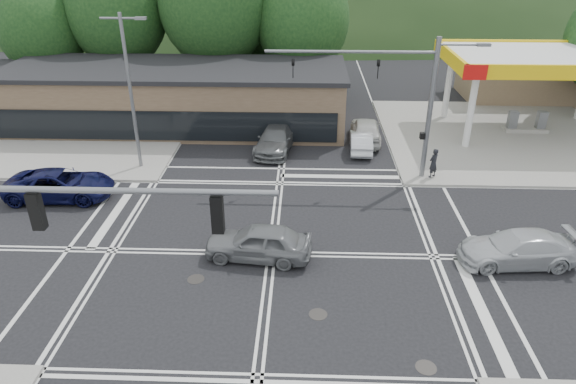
{
  "coord_description": "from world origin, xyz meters",
  "views": [
    {
      "loc": [
        1.42,
        -19.05,
        12.74
      ],
      "look_at": [
        0.61,
        3.33,
        1.4
      ],
      "focal_mm": 32.0,
      "sensor_mm": 36.0,
      "label": 1
    }
  ],
  "objects_px": {
    "car_northbound": "(276,139)",
    "car_queue_a": "(361,141)",
    "car_silver_east": "(518,248)",
    "pedestrian": "(433,163)",
    "car_queue_b": "(366,130)",
    "car_blue_west": "(60,185)",
    "car_grey_center": "(258,242)"
  },
  "relations": [
    {
      "from": "car_silver_east",
      "to": "car_queue_a",
      "type": "distance_m",
      "value": 13.76
    },
    {
      "from": "car_blue_west",
      "to": "car_northbound",
      "type": "bearing_deg",
      "value": -59.84
    },
    {
      "from": "car_grey_center",
      "to": "car_northbound",
      "type": "xyz_separation_m",
      "value": [
        0.05,
        12.48,
        -0.01
      ]
    },
    {
      "from": "car_queue_a",
      "to": "car_blue_west",
      "type": "bearing_deg",
      "value": 26.55
    },
    {
      "from": "car_silver_east",
      "to": "car_queue_b",
      "type": "distance_m",
      "value": 15.17
    },
    {
      "from": "car_queue_b",
      "to": "car_northbound",
      "type": "xyz_separation_m",
      "value": [
        -6.0,
        -1.82,
        -0.05
      ]
    },
    {
      "from": "car_queue_a",
      "to": "car_queue_b",
      "type": "xyz_separation_m",
      "value": [
        0.46,
        1.69,
        0.18
      ]
    },
    {
      "from": "car_queue_a",
      "to": "car_northbound",
      "type": "distance_m",
      "value": 5.54
    },
    {
      "from": "car_queue_a",
      "to": "pedestrian",
      "type": "height_order",
      "value": "pedestrian"
    },
    {
      "from": "car_queue_b",
      "to": "pedestrian",
      "type": "xyz_separation_m",
      "value": [
        3.25,
        -5.94,
        0.19
      ]
    },
    {
      "from": "car_queue_a",
      "to": "car_queue_b",
      "type": "distance_m",
      "value": 1.76
    },
    {
      "from": "car_grey_center",
      "to": "car_queue_b",
      "type": "bearing_deg",
      "value": 163.56
    },
    {
      "from": "car_blue_west",
      "to": "car_grey_center",
      "type": "relative_size",
      "value": 1.2
    },
    {
      "from": "car_silver_east",
      "to": "car_queue_a",
      "type": "bearing_deg",
      "value": -159.83
    },
    {
      "from": "car_northbound",
      "to": "car_queue_a",
      "type": "bearing_deg",
      "value": 9.75
    },
    {
      "from": "car_blue_west",
      "to": "pedestrian",
      "type": "height_order",
      "value": "pedestrian"
    },
    {
      "from": "car_queue_b",
      "to": "car_grey_center",
      "type": "bearing_deg",
      "value": 70.03
    },
    {
      "from": "car_grey_center",
      "to": "car_queue_a",
      "type": "relative_size",
      "value": 1.18
    },
    {
      "from": "car_silver_east",
      "to": "pedestrian",
      "type": "distance_m",
      "value": 8.56
    },
    {
      "from": "car_grey_center",
      "to": "car_queue_a",
      "type": "height_order",
      "value": "car_grey_center"
    },
    {
      "from": "pedestrian",
      "to": "car_queue_a",
      "type": "bearing_deg",
      "value": -87.09
    },
    {
      "from": "car_queue_b",
      "to": "pedestrian",
      "type": "distance_m",
      "value": 6.77
    },
    {
      "from": "car_grey_center",
      "to": "pedestrian",
      "type": "distance_m",
      "value": 12.5
    },
    {
      "from": "car_queue_b",
      "to": "pedestrian",
      "type": "bearing_deg",
      "value": 121.61
    },
    {
      "from": "car_queue_a",
      "to": "car_northbound",
      "type": "xyz_separation_m",
      "value": [
        -5.54,
        -0.12,
        0.13
      ]
    },
    {
      "from": "car_blue_west",
      "to": "car_grey_center",
      "type": "xyz_separation_m",
      "value": [
        11.06,
        -5.3,
        0.01
      ]
    },
    {
      "from": "car_grey_center",
      "to": "car_northbound",
      "type": "height_order",
      "value": "car_grey_center"
    },
    {
      "from": "car_silver_east",
      "to": "car_queue_a",
      "type": "relative_size",
      "value": 1.28
    },
    {
      "from": "car_silver_east",
      "to": "car_northbound",
      "type": "height_order",
      "value": "car_northbound"
    },
    {
      "from": "car_grey_center",
      "to": "pedestrian",
      "type": "relative_size",
      "value": 2.68
    },
    {
      "from": "car_grey_center",
      "to": "car_silver_east",
      "type": "bearing_deg",
      "value": 96.48
    },
    {
      "from": "car_queue_a",
      "to": "car_grey_center",
      "type": "bearing_deg",
      "value": 68.96
    }
  ]
}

